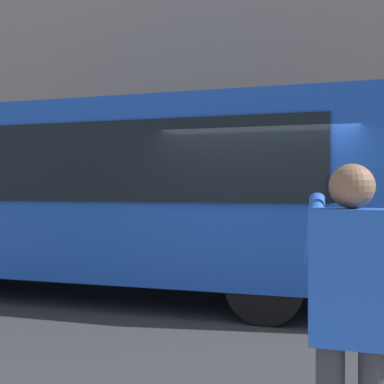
% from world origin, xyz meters
% --- Properties ---
extents(ground_plane, '(60.00, 60.00, 0.00)m').
position_xyz_m(ground_plane, '(0.00, 0.00, 0.00)').
color(ground_plane, '#2B2B2D').
extents(building_facade_far, '(28.00, 1.55, 12.00)m').
position_xyz_m(building_facade_far, '(-0.02, -6.80, 5.99)').
color(building_facade_far, gray).
rests_on(building_facade_far, ground_plane).
extents(red_bus, '(9.05, 2.54, 3.08)m').
position_xyz_m(red_bus, '(2.92, -0.62, 1.68)').
color(red_bus, '#1947AD').
rests_on(red_bus, ground_plane).
extents(pedestrian_photographer, '(0.53, 0.52, 1.70)m').
position_xyz_m(pedestrian_photographer, '(-1.08, 4.20, 1.14)').
color(pedestrian_photographer, '#2D2D33').
rests_on(pedestrian_photographer, sidewalk_curb).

